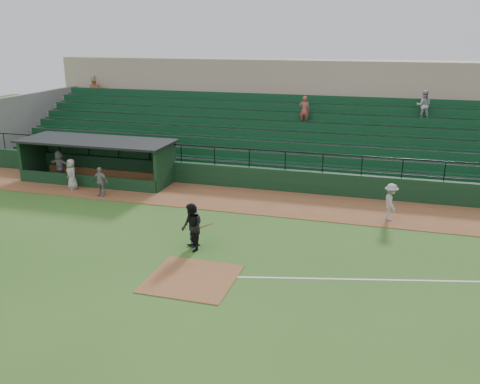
# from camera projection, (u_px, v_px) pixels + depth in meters

# --- Properties ---
(ground) EXTENTS (90.00, 90.00, 0.00)m
(ground) POSITION_uv_depth(u_px,v_px,m) (202.00, 267.00, 18.90)
(ground) COLOR #31591C
(ground) RESTS_ON ground
(warning_track) EXTENTS (40.00, 4.00, 0.03)m
(warning_track) POSITION_uv_depth(u_px,v_px,m) (257.00, 201.00, 26.23)
(warning_track) COLOR brown
(warning_track) RESTS_ON ground
(home_plate_dirt) EXTENTS (3.00, 3.00, 0.03)m
(home_plate_dirt) POSITION_uv_depth(u_px,v_px,m) (192.00, 279.00, 17.98)
(home_plate_dirt) COLOR brown
(home_plate_dirt) RESTS_ON ground
(foul_line) EXTENTS (17.49, 4.44, 0.01)m
(foul_line) POSITION_uv_depth(u_px,v_px,m) (430.00, 281.00, 17.85)
(foul_line) COLOR white
(foul_line) RESTS_ON ground
(stadium_structure) EXTENTS (38.00, 13.08, 6.40)m
(stadium_structure) POSITION_uv_depth(u_px,v_px,m) (290.00, 128.00, 33.30)
(stadium_structure) COLOR black
(stadium_structure) RESTS_ON ground
(dugout) EXTENTS (8.90, 3.20, 2.42)m
(dugout) POSITION_uv_depth(u_px,v_px,m) (101.00, 157.00, 29.89)
(dugout) COLOR black
(dugout) RESTS_ON ground
(batter_at_plate) EXTENTS (1.10, 0.74, 1.73)m
(batter_at_plate) POSITION_uv_depth(u_px,v_px,m) (195.00, 226.00, 20.49)
(batter_at_plate) COLOR black
(batter_at_plate) RESTS_ON ground
(umpire) EXTENTS (1.14, 1.18, 1.92)m
(umpire) POSITION_uv_depth(u_px,v_px,m) (192.00, 227.00, 20.10)
(umpire) COLOR black
(umpire) RESTS_ON ground
(runner) EXTENTS (0.91, 1.23, 1.71)m
(runner) POSITION_uv_depth(u_px,v_px,m) (391.00, 202.00, 23.35)
(runner) COLOR #A59F9A
(runner) RESTS_ON warning_track
(dugout_player_a) EXTENTS (0.96, 0.51, 1.56)m
(dugout_player_a) POSITION_uv_depth(u_px,v_px,m) (100.00, 182.00, 26.81)
(dugout_player_a) COLOR gray
(dugout_player_a) RESTS_ON warning_track
(dugout_player_b) EXTENTS (0.98, 0.91, 1.68)m
(dugout_player_b) POSITION_uv_depth(u_px,v_px,m) (72.00, 174.00, 28.00)
(dugout_player_b) COLOR #A39E98
(dugout_player_b) RESTS_ON warning_track
(dugout_player_c) EXTENTS (1.65, 0.73, 1.72)m
(dugout_player_c) POSITION_uv_depth(u_px,v_px,m) (60.00, 165.00, 29.88)
(dugout_player_c) COLOR #9F9A95
(dugout_player_c) RESTS_ON warning_track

